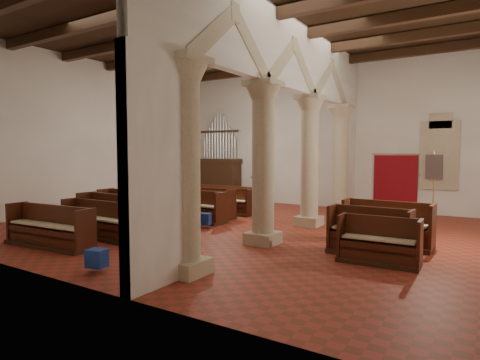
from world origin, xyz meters
name	(u,v)px	position (x,y,z in m)	size (l,w,h in m)	color
floor	(236,227)	(0.00, 0.00, 0.00)	(14.00, 14.00, 0.00)	maroon
ceiling	(235,29)	(0.00, 0.00, 6.00)	(14.00, 14.00, 0.00)	black
wall_back	(311,136)	(0.00, 6.00, 3.00)	(14.00, 0.02, 6.00)	white
wall_front	(52,114)	(0.00, -6.00, 3.00)	(14.00, 0.02, 6.00)	white
wall_left	(88,135)	(-7.00, 0.00, 3.00)	(0.02, 12.00, 6.00)	white
ceiling_beams	(235,35)	(0.00, 0.00, 5.82)	(13.80, 11.80, 0.30)	#331D10
arcade	(290,108)	(1.80, 0.00, 3.56)	(0.90, 11.90, 6.00)	#C5B392
window_back	(440,155)	(5.00, 5.98, 2.20)	(1.00, 0.03, 2.20)	#316F52
pipe_organ	(219,172)	(-4.50, 5.50, 1.37)	(2.10, 0.85, 4.40)	#331D10
lectern	(258,192)	(-2.32, 5.49, 0.51)	(0.49, 0.49, 1.22)	#391C12
dossal_curtain	(395,182)	(3.50, 5.92, 1.17)	(1.80, 0.07, 2.17)	maroon
processional_banner	(433,195)	(4.89, 5.46, 0.80)	(0.55, 0.70, 2.41)	#331D10
hymnal_box_a	(97,258)	(0.25, -5.32, 0.28)	(0.35, 0.29, 0.35)	navy
hymnal_box_b	(171,237)	(0.20, -3.14, 0.28)	(0.37, 0.30, 0.37)	navy
hymnal_box_c	(205,219)	(-0.75, -0.58, 0.28)	(0.35, 0.29, 0.35)	navy
tube_heater_a	(53,237)	(-2.74, -4.32, 0.16)	(0.10, 0.10, 1.05)	white
tube_heater_b	(63,240)	(-2.21, -4.40, 0.16)	(0.09, 0.09, 0.90)	silver
nave_pew_0	(49,233)	(-2.49, -4.57, 0.34)	(2.67, 0.86, 1.02)	#331D10
nave_pew_1	(103,226)	(-2.14, -3.24, 0.33)	(3.05, 0.75, 0.99)	#331D10
nave_pew_2	(118,222)	(-2.14, -2.75, 0.37)	(3.11, 0.95, 1.12)	#331D10
nave_pew_3	(142,217)	(-2.27, -1.69, 0.37)	(3.53, 0.85, 1.13)	#331D10
nave_pew_4	(163,215)	(-2.12, -0.94, 0.35)	(2.63, 0.83, 1.04)	#331D10
nave_pew_5	(190,211)	(-1.97, 0.19, 0.34)	(2.80, 0.88, 1.04)	#331D10
nave_pew_6	(199,207)	(-2.19, 1.00, 0.35)	(2.76, 0.73, 1.05)	#331D10
nave_pew_7	(218,205)	(-2.14, 2.07, 0.32)	(2.88, 0.68, 0.98)	#331D10
nave_pew_8	(220,202)	(-2.56, 2.82, 0.32)	(2.91, 0.70, 0.98)	#331D10
aisle_pew_0	(379,248)	(4.71, -1.79, 0.33)	(1.66, 0.70, 0.98)	#331D10
aisle_pew_1	(369,239)	(4.37, -1.20, 0.37)	(1.83, 0.78, 1.08)	#331D10
aisle_pew_2	(387,231)	(4.51, -0.09, 0.37)	(2.14, 0.82, 1.11)	#331D10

